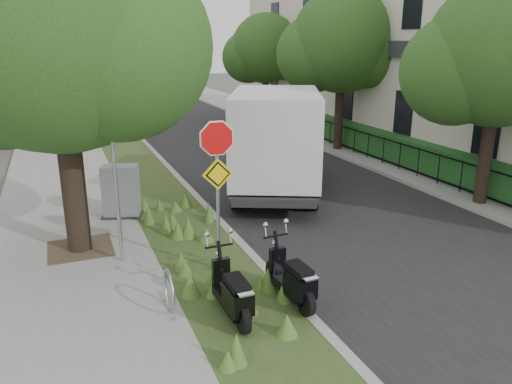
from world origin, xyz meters
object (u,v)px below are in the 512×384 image
scooter_far (294,284)px  box_truck (276,137)px  scooter_near (234,298)px  sign_assembly (217,166)px  utility_cabinet (121,192)px

scooter_far → box_truck: bearing=68.6°
box_truck → scooter_near: bearing=-119.2°
sign_assembly → scooter_far: (0.81, -1.81, -1.81)m
box_truck → utility_cabinet: size_ratio=4.71×
sign_assembly → box_truck: (3.43, 4.89, -0.54)m
scooter_near → box_truck: bearing=60.8°
scooter_near → utility_cabinet: bearing=99.8°
scooter_far → utility_cabinet: 6.35m
scooter_near → box_truck: 7.88m
scooter_far → utility_cabinet: (-2.21, 5.94, 0.26)m
scooter_near → scooter_far: 1.17m
scooter_near → scooter_far: (1.17, 0.09, -0.00)m
box_truck → utility_cabinet: 5.00m
scooter_far → utility_cabinet: utility_cabinet is taller
scooter_far → sign_assembly: bearing=114.1°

